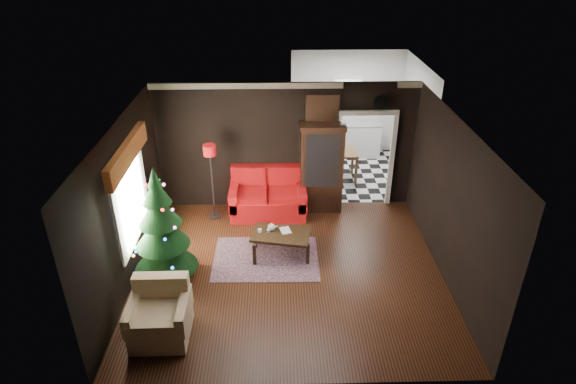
{
  "coord_description": "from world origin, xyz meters",
  "views": [
    {
      "loc": [
        -0.2,
        -7.02,
        5.4
      ],
      "look_at": [
        0.0,
        0.9,
        1.15
      ],
      "focal_mm": 29.96,
      "sensor_mm": 36.0,
      "label": 1
    }
  ],
  "objects_px": {
    "floor_lamp": "(212,182)",
    "armchair": "(159,313)",
    "curio_cabinet": "(321,170)",
    "wall_clock": "(381,102)",
    "coffee_table": "(281,244)",
    "christmas_tree": "(161,227)",
    "loveseat": "(268,194)",
    "kitchen_table": "(342,165)",
    "teapot": "(271,227)"
  },
  "relations": [
    {
      "from": "armchair",
      "to": "coffee_table",
      "type": "bearing_deg",
      "value": 47.86
    },
    {
      "from": "armchair",
      "to": "coffee_table",
      "type": "height_order",
      "value": "armchair"
    },
    {
      "from": "armchair",
      "to": "teapot",
      "type": "xyz_separation_m",
      "value": [
        1.66,
        2.16,
        0.11
      ]
    },
    {
      "from": "christmas_tree",
      "to": "kitchen_table",
      "type": "height_order",
      "value": "christmas_tree"
    },
    {
      "from": "loveseat",
      "to": "coffee_table",
      "type": "bearing_deg",
      "value": -80.66
    },
    {
      "from": "wall_clock",
      "to": "kitchen_table",
      "type": "distance_m",
      "value": 2.43
    },
    {
      "from": "loveseat",
      "to": "coffee_table",
      "type": "relative_size",
      "value": 1.6
    },
    {
      "from": "kitchen_table",
      "to": "curio_cabinet",
      "type": "bearing_deg",
      "value": -114.44
    },
    {
      "from": "christmas_tree",
      "to": "kitchen_table",
      "type": "xyz_separation_m",
      "value": [
        3.57,
        3.82,
        -0.68
      ]
    },
    {
      "from": "teapot",
      "to": "wall_clock",
      "type": "xyz_separation_m",
      "value": [
        2.27,
        1.84,
        1.81
      ]
    },
    {
      "from": "curio_cabinet",
      "to": "christmas_tree",
      "type": "distance_m",
      "value": 3.77
    },
    {
      "from": "christmas_tree",
      "to": "coffee_table",
      "type": "distance_m",
      "value": 2.26
    },
    {
      "from": "curio_cabinet",
      "to": "christmas_tree",
      "type": "relative_size",
      "value": 0.91
    },
    {
      "from": "coffee_table",
      "to": "wall_clock",
      "type": "height_order",
      "value": "wall_clock"
    },
    {
      "from": "christmas_tree",
      "to": "armchair",
      "type": "bearing_deg",
      "value": -82.36
    },
    {
      "from": "floor_lamp",
      "to": "armchair",
      "type": "relative_size",
      "value": 1.87
    },
    {
      "from": "loveseat",
      "to": "kitchen_table",
      "type": "xyz_separation_m",
      "value": [
        1.8,
        1.65,
        -0.12
      ]
    },
    {
      "from": "floor_lamp",
      "to": "coffee_table",
      "type": "relative_size",
      "value": 1.58
    },
    {
      "from": "teapot",
      "to": "floor_lamp",
      "type": "bearing_deg",
      "value": 132.37
    },
    {
      "from": "curio_cabinet",
      "to": "coffee_table",
      "type": "relative_size",
      "value": 1.79
    },
    {
      "from": "floor_lamp",
      "to": "kitchen_table",
      "type": "height_order",
      "value": "floor_lamp"
    },
    {
      "from": "coffee_table",
      "to": "kitchen_table",
      "type": "xyz_separation_m",
      "value": [
        1.54,
        3.21,
        0.12
      ]
    },
    {
      "from": "coffee_table",
      "to": "christmas_tree",
      "type": "bearing_deg",
      "value": -163.15
    },
    {
      "from": "wall_clock",
      "to": "coffee_table",
      "type": "bearing_deg",
      "value": -136.96
    },
    {
      "from": "armchair",
      "to": "kitchen_table",
      "type": "distance_m",
      "value": 6.24
    },
    {
      "from": "curio_cabinet",
      "to": "floor_lamp",
      "type": "xyz_separation_m",
      "value": [
        -2.31,
        -0.3,
        -0.12
      ]
    },
    {
      "from": "teapot",
      "to": "kitchen_table",
      "type": "height_order",
      "value": "kitchen_table"
    },
    {
      "from": "curio_cabinet",
      "to": "teapot",
      "type": "xyz_separation_m",
      "value": [
        -1.07,
        -1.66,
        -0.38
      ]
    },
    {
      "from": "curio_cabinet",
      "to": "wall_clock",
      "type": "bearing_deg",
      "value": 8.53
    },
    {
      "from": "loveseat",
      "to": "coffee_table",
      "type": "distance_m",
      "value": 1.6
    },
    {
      "from": "kitchen_table",
      "to": "armchair",
      "type": "bearing_deg",
      "value": -122.72
    },
    {
      "from": "coffee_table",
      "to": "teapot",
      "type": "height_order",
      "value": "teapot"
    },
    {
      "from": "loveseat",
      "to": "wall_clock",
      "type": "bearing_deg",
      "value": 9.66
    },
    {
      "from": "armchair",
      "to": "coffee_table",
      "type": "relative_size",
      "value": 0.84
    },
    {
      "from": "teapot",
      "to": "kitchen_table",
      "type": "distance_m",
      "value": 3.54
    },
    {
      "from": "curio_cabinet",
      "to": "christmas_tree",
      "type": "bearing_deg",
      "value": -140.69
    },
    {
      "from": "loveseat",
      "to": "teapot",
      "type": "distance_m",
      "value": 1.45
    },
    {
      "from": "wall_clock",
      "to": "kitchen_table",
      "type": "xyz_separation_m",
      "value": [
        -0.55,
        1.25,
        -2.0
      ]
    },
    {
      "from": "christmas_tree",
      "to": "teapot",
      "type": "distance_m",
      "value": 2.05
    },
    {
      "from": "loveseat",
      "to": "curio_cabinet",
      "type": "xyz_separation_m",
      "value": [
        1.15,
        0.22,
        0.45
      ]
    },
    {
      "from": "curio_cabinet",
      "to": "armchair",
      "type": "height_order",
      "value": "curio_cabinet"
    },
    {
      "from": "armchair",
      "to": "kitchen_table",
      "type": "relative_size",
      "value": 1.2
    },
    {
      "from": "coffee_table",
      "to": "loveseat",
      "type": "bearing_deg",
      "value": 99.34
    },
    {
      "from": "loveseat",
      "to": "wall_clock",
      "type": "xyz_separation_m",
      "value": [
        2.35,
        0.4,
        1.88
      ]
    },
    {
      "from": "floor_lamp",
      "to": "wall_clock",
      "type": "xyz_separation_m",
      "value": [
        3.51,
        0.48,
        1.55
      ]
    },
    {
      "from": "floor_lamp",
      "to": "christmas_tree",
      "type": "relative_size",
      "value": 0.81
    },
    {
      "from": "kitchen_table",
      "to": "christmas_tree",
      "type": "bearing_deg",
      "value": -133.05
    },
    {
      "from": "loveseat",
      "to": "floor_lamp",
      "type": "relative_size",
      "value": 1.01
    },
    {
      "from": "floor_lamp",
      "to": "coffee_table",
      "type": "height_order",
      "value": "floor_lamp"
    },
    {
      "from": "loveseat",
      "to": "coffee_table",
      "type": "xyz_separation_m",
      "value": [
        0.26,
        -1.56,
        -0.25
      ]
    }
  ]
}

